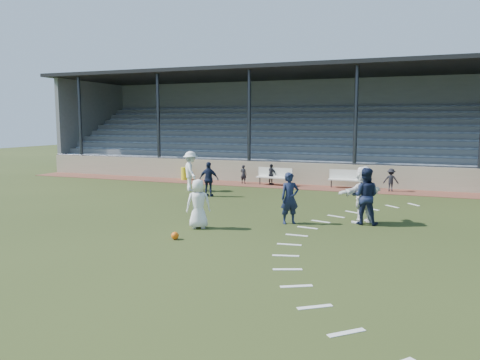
% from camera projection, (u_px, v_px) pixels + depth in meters
% --- Properties ---
extents(ground, '(90.00, 90.00, 0.00)m').
position_uv_depth(ground, '(213.00, 228.00, 15.42)').
color(ground, '#2A3515').
rests_on(ground, ground).
extents(cinder_track, '(34.00, 2.00, 0.02)m').
position_uv_depth(cinder_track, '(294.00, 186.00, 25.12)').
color(cinder_track, brown).
rests_on(cinder_track, ground).
extents(retaining_wall, '(34.00, 0.18, 1.20)m').
position_uv_depth(retaining_wall, '(299.00, 174.00, 26.02)').
color(retaining_wall, tan).
rests_on(retaining_wall, ground).
extents(bench_left, '(2.03, 0.67, 0.95)m').
position_uv_depth(bench_left, '(275.00, 175.00, 25.54)').
color(bench_left, silver).
rests_on(bench_left, cinder_track).
extents(bench_right, '(2.00, 0.47, 0.95)m').
position_uv_depth(bench_right, '(348.00, 177.00, 24.46)').
color(bench_right, silver).
rests_on(bench_right, cinder_track).
extents(trash_bin, '(0.47, 0.47, 0.75)m').
position_uv_depth(trash_bin, '(185.00, 174.00, 27.92)').
color(trash_bin, yellow).
rests_on(trash_bin, cinder_track).
extents(football, '(0.23, 0.23, 0.23)m').
position_uv_depth(football, '(175.00, 236.00, 13.89)').
color(football, '#EB5F0D').
rests_on(football, ground).
extents(player_white_lead, '(0.95, 0.83, 1.63)m').
position_uv_depth(player_white_lead, '(198.00, 204.00, 15.28)').
color(player_white_lead, white).
rests_on(player_white_lead, ground).
extents(player_navy_lead, '(0.77, 0.72, 1.77)m').
position_uv_depth(player_navy_lead, '(290.00, 198.00, 15.96)').
color(player_navy_lead, '#131B36').
rests_on(player_navy_lead, ground).
extents(player_navy_mid, '(0.97, 0.77, 1.94)m').
position_uv_depth(player_navy_mid, '(365.00, 196.00, 15.85)').
color(player_navy_mid, '#131B36').
rests_on(player_navy_mid, ground).
extents(player_white_wing, '(1.41, 1.46, 2.00)m').
position_uv_depth(player_white_wing, '(191.00, 171.00, 23.52)').
color(player_white_wing, white).
rests_on(player_white_wing, ground).
extents(player_navy_wing, '(0.97, 0.46, 1.62)m').
position_uv_depth(player_navy_wing, '(209.00, 179.00, 21.78)').
color(player_navy_wing, '#131B36').
rests_on(player_navy_wing, ground).
extents(player_white_back, '(1.64, 1.76, 1.98)m').
position_uv_depth(player_white_back, '(363.00, 194.00, 16.10)').
color(player_white_back, white).
rests_on(player_white_back, ground).
extents(sub_left_near, '(0.42, 0.31, 1.05)m').
position_uv_depth(sub_left_near, '(243.00, 174.00, 26.23)').
color(sub_left_near, black).
rests_on(sub_left_near, cinder_track).
extents(sub_left_far, '(0.72, 0.53, 1.14)m').
position_uv_depth(sub_left_far, '(271.00, 174.00, 25.74)').
color(sub_left_far, black).
rests_on(sub_left_far, cinder_track).
extents(sub_right, '(0.74, 0.44, 1.14)m').
position_uv_depth(sub_right, '(391.00, 180.00, 23.32)').
color(sub_right, black).
rests_on(sub_right, cinder_track).
extents(grandstand, '(34.60, 9.00, 6.61)m').
position_uv_depth(grandstand, '(317.00, 141.00, 30.18)').
color(grandstand, slate).
rests_on(grandstand, ground).
extents(penalty_arc, '(3.89, 14.63, 0.01)m').
position_uv_depth(penalty_arc, '(338.00, 239.00, 13.93)').
color(penalty_arc, silver).
rests_on(penalty_arc, ground).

